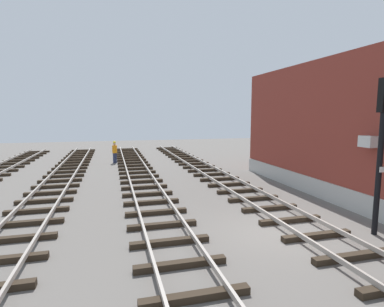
# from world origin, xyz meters

# --- Properties ---
(ground_plane) EXTENTS (80.00, 80.00, 0.00)m
(ground_plane) POSITION_xyz_m (0.00, 0.00, 0.00)
(ground_plane) COLOR #605B56
(track_near_building) EXTENTS (2.50, 55.17, 0.32)m
(track_near_building) POSITION_xyz_m (1.03, 0.00, 0.13)
(track_near_building) COLOR #2D2319
(track_near_building) RESTS_ON ground
(track_centre) EXTENTS (2.50, 55.17, 0.32)m
(track_centre) POSITION_xyz_m (-3.71, -0.00, 0.13)
(track_centre) COLOR #2D2319
(track_centre) RESTS_ON ground
(signal_mast) EXTENTS (0.36, 0.40, 5.21)m
(signal_mast) POSITION_xyz_m (3.15, -0.99, 3.28)
(signal_mast) COLOR black
(signal_mast) RESTS_ON ground
(track_worker_foreground) EXTENTS (0.40, 0.40, 1.87)m
(track_worker_foreground) POSITION_xyz_m (-5.15, 17.26, 0.93)
(track_worker_foreground) COLOR #262D4C
(track_worker_foreground) RESTS_ON ground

